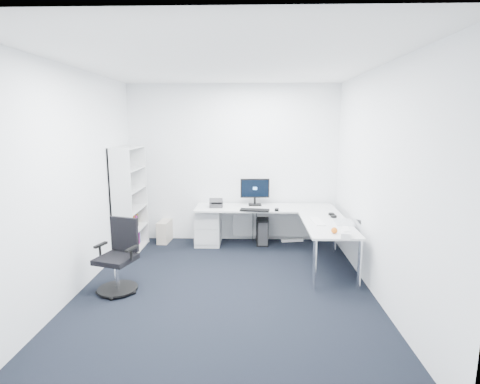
{
  "coord_description": "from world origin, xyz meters",
  "views": [
    {
      "loc": [
        0.31,
        -4.34,
        2.05
      ],
      "look_at": [
        0.15,
        1.05,
        1.05
      ],
      "focal_mm": 28.0,
      "sensor_mm": 36.0,
      "label": 1
    }
  ],
  "objects_px": {
    "bookshelf": "(130,200)",
    "l_desk": "(266,232)",
    "monitor": "(255,192)",
    "task_chair": "(116,257)",
    "laptop": "(344,214)"
  },
  "relations": [
    {
      "from": "bookshelf",
      "to": "laptop",
      "type": "distance_m",
      "value": 3.31
    },
    {
      "from": "monitor",
      "to": "bookshelf",
      "type": "bearing_deg",
      "value": -172.01
    },
    {
      "from": "bookshelf",
      "to": "task_chair",
      "type": "relative_size",
      "value": 1.88
    },
    {
      "from": "l_desk",
      "to": "task_chair",
      "type": "distance_m",
      "value": 2.39
    },
    {
      "from": "laptop",
      "to": "bookshelf",
      "type": "bearing_deg",
      "value": 170.37
    },
    {
      "from": "l_desk",
      "to": "monitor",
      "type": "distance_m",
      "value": 0.75
    },
    {
      "from": "task_chair",
      "to": "bookshelf",
      "type": "bearing_deg",
      "value": 117.68
    },
    {
      "from": "laptop",
      "to": "monitor",
      "type": "bearing_deg",
      "value": 140.68
    },
    {
      "from": "monitor",
      "to": "laptop",
      "type": "relative_size",
      "value": 1.34
    },
    {
      "from": "bookshelf",
      "to": "l_desk",
      "type": "bearing_deg",
      "value": -1.32
    },
    {
      "from": "monitor",
      "to": "laptop",
      "type": "height_order",
      "value": "monitor"
    },
    {
      "from": "monitor",
      "to": "l_desk",
      "type": "bearing_deg",
      "value": -72.89
    },
    {
      "from": "bookshelf",
      "to": "task_chair",
      "type": "xyz_separation_m",
      "value": [
        0.3,
        -1.53,
        -0.4
      ]
    },
    {
      "from": "bookshelf",
      "to": "monitor",
      "type": "height_order",
      "value": "bookshelf"
    },
    {
      "from": "l_desk",
      "to": "bookshelf",
      "type": "relative_size",
      "value": 1.37
    }
  ]
}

